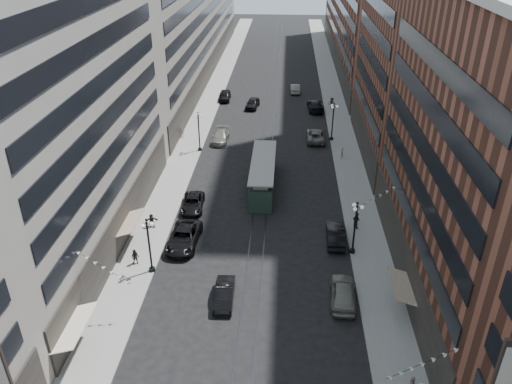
% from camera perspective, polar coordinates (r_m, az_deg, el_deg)
% --- Properties ---
extents(ground, '(220.00, 220.00, 0.00)m').
position_cam_1_polar(ground, '(73.23, 1.37, 6.09)').
color(ground, black).
rests_on(ground, ground).
extents(sidewalk_west, '(4.00, 180.00, 0.15)m').
position_cam_1_polar(sidewalk_west, '(83.58, -5.99, 8.90)').
color(sidewalk_west, gray).
rests_on(sidewalk_west, ground).
extents(sidewalk_east, '(4.00, 180.00, 0.15)m').
position_cam_1_polar(sidewalk_east, '(82.94, 9.36, 8.52)').
color(sidewalk_east, gray).
rests_on(sidewalk_east, ground).
extents(rail_west, '(0.12, 180.00, 0.02)m').
position_cam_1_polar(rail_west, '(82.58, 1.17, 8.76)').
color(rail_west, '#2D2D33').
rests_on(rail_west, ground).
extents(rail_east, '(0.12, 180.00, 0.02)m').
position_cam_1_polar(rail_east, '(82.53, 2.15, 8.73)').
color(rail_east, '#2D2D33').
rests_on(rail_east, ground).
extents(building_west_mid, '(8.00, 36.00, 28.00)m').
position_cam_1_polar(building_west_mid, '(47.15, -21.28, 9.34)').
color(building_west_mid, gray).
rests_on(building_west_mid, ground).
extents(building_west_far, '(8.00, 90.00, 26.00)m').
position_cam_1_polar(building_west_far, '(106.48, -7.48, 20.27)').
color(building_west_far, gray).
rests_on(building_west_far, ground).
extents(building_east_mid, '(8.00, 30.00, 24.00)m').
position_cam_1_polar(building_east_mid, '(41.69, 23.72, 3.44)').
color(building_east_mid, brown).
rests_on(building_east_mid, ground).
extents(building_east_far, '(8.00, 72.00, 24.00)m').
position_cam_1_polar(building_east_far, '(114.67, 11.51, 20.05)').
color(building_east_far, brown).
rests_on(building_east_far, ground).
extents(lamppost_sw_far, '(1.03, 1.14, 5.52)m').
position_cam_1_polar(lamppost_sw_far, '(45.01, -12.13, -5.79)').
color(lamppost_sw_far, black).
rests_on(lamppost_sw_far, sidewalk_west).
extents(lamppost_sw_mid, '(1.03, 1.14, 5.52)m').
position_cam_1_polar(lamppost_sw_mid, '(68.39, -6.55, 7.03)').
color(lamppost_sw_mid, black).
rests_on(lamppost_sw_mid, sidewalk_west).
extents(lamppost_se_far, '(1.03, 1.14, 5.52)m').
position_cam_1_polar(lamppost_se_far, '(47.30, 11.25, -3.85)').
color(lamppost_se_far, black).
rests_on(lamppost_se_far, sidewalk_east).
extents(lamppost_se_mid, '(1.03, 1.14, 5.52)m').
position_cam_1_polar(lamppost_se_mid, '(72.38, 8.77, 8.11)').
color(lamppost_se_mid, black).
rests_on(lamppost_se_mid, sidewalk_east).
extents(streetcar, '(2.76, 12.49, 3.45)m').
position_cam_1_polar(streetcar, '(58.86, 0.80, 1.90)').
color(streetcar, '#24382B').
rests_on(streetcar, ground).
extents(car_2, '(3.05, 6.17, 1.68)m').
position_cam_1_polar(car_2, '(49.38, -8.26, -5.16)').
color(car_2, black).
rests_on(car_2, ground).
extents(car_4, '(2.39, 5.28, 1.76)m').
position_cam_1_polar(car_4, '(42.87, 9.93, -11.24)').
color(car_4, slate).
rests_on(car_4, ground).
extents(car_5, '(1.67, 4.45, 1.45)m').
position_cam_1_polar(car_5, '(42.41, -3.64, -11.56)').
color(car_5, black).
rests_on(car_5, ground).
extents(pedestrian_2, '(0.76, 0.44, 1.54)m').
position_cam_1_polar(pedestrian_2, '(47.41, -13.63, -7.23)').
color(pedestrian_2, black).
rests_on(pedestrian_2, sidewalk_west).
extents(car_7, '(2.60, 5.11, 1.38)m').
position_cam_1_polar(car_7, '(55.33, -7.23, -1.27)').
color(car_7, black).
rests_on(car_7, ground).
extents(car_8, '(2.26, 5.32, 1.53)m').
position_cam_1_polar(car_8, '(72.25, -4.09, 6.35)').
color(car_8, slate).
rests_on(car_8, ground).
extents(car_9, '(2.11, 4.99, 1.68)m').
position_cam_1_polar(car_9, '(89.93, -3.61, 10.95)').
color(car_9, black).
rests_on(car_9, ground).
extents(car_10, '(1.81, 4.93, 1.61)m').
position_cam_1_polar(car_10, '(49.96, 9.09, -4.84)').
color(car_10, black).
rests_on(car_10, ground).
extents(car_11, '(2.68, 5.63, 1.55)m').
position_cam_1_polar(car_11, '(72.90, 6.84, 6.44)').
color(car_11, '#616056').
rests_on(car_11, ground).
extents(car_12, '(2.77, 6.08, 1.72)m').
position_cam_1_polar(car_12, '(85.24, 6.79, 9.82)').
color(car_12, black).
rests_on(car_12, ground).
extents(car_13, '(2.52, 4.96, 1.62)m').
position_cam_1_polar(car_13, '(85.80, -0.40, 10.10)').
color(car_13, black).
rests_on(car_13, ground).
extents(car_14, '(1.81, 4.74, 1.54)m').
position_cam_1_polar(car_14, '(94.38, 4.49, 11.73)').
color(car_14, gray).
rests_on(car_14, ground).
extents(pedestrian_5, '(1.44, 0.74, 1.49)m').
position_cam_1_polar(pedestrian_5, '(52.51, -11.84, -3.20)').
color(pedestrian_5, black).
rests_on(pedestrian_5, sidewalk_west).
extents(pedestrian_6, '(1.03, 0.68, 1.61)m').
position_cam_1_polar(pedestrian_6, '(74.02, -8.41, 6.83)').
color(pedestrian_6, beige).
rests_on(pedestrian_6, sidewalk_west).
extents(pedestrian_7, '(0.92, 0.91, 1.72)m').
position_cam_1_polar(pedestrian_7, '(52.28, 11.38, -3.17)').
color(pedestrian_7, black).
rests_on(pedestrian_7, sidewalk_east).
extents(pedestrian_8, '(0.66, 0.66, 1.54)m').
position_cam_1_polar(pedestrian_8, '(67.49, 9.79, 4.48)').
color(pedestrian_8, '#A19B86').
rests_on(pedestrian_8, sidewalk_east).
extents(pedestrian_9, '(1.25, 0.62, 1.86)m').
position_cam_1_polar(pedestrian_9, '(86.03, 8.64, 10.02)').
color(pedestrian_9, black).
rests_on(pedestrian_9, sidewalk_east).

